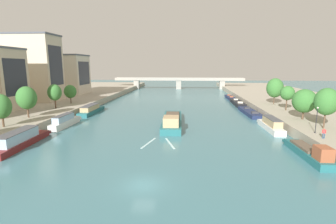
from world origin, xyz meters
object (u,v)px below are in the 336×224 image
(moored_boat_right_end, at_px, (230,97))
(bridge_far, at_px, (179,82))
(tree_left_distant, at_px, (27,98))
(tree_right_by_lamp, at_px, (327,102))
(moored_boat_left_gap_after, at_px, (91,110))
(person_on_quay, at_px, (324,133))
(moored_boat_left_far, at_px, (65,121))
(tree_left_far, at_px, (1,106))
(tree_right_third, at_px, (304,101))
(moored_boat_right_far, at_px, (237,103))
(tree_right_past_mid, at_px, (287,93))
(barge_midriver, at_px, (172,121))
(lamppost_right_bank, at_px, (317,119))
(moored_boat_right_second, at_px, (250,112))
(tree_left_by_lamp, at_px, (70,92))
(tree_left_second, at_px, (55,92))
(moored_boat_right_midway, at_px, (271,125))
(tree_right_distant, at_px, (275,88))
(moored_boat_left_near, at_px, (20,140))
(moored_boat_right_near, at_px, (309,152))

(moored_boat_right_end, relative_size, bridge_far, 0.17)
(tree_left_distant, xyz_separation_m, tree_right_by_lamp, (58.49, -4.95, 0.56))
(moored_boat_left_gap_after, bearing_deg, person_on_quay, -29.36)
(moored_boat_left_far, bearing_deg, moored_boat_right_end, 48.63)
(tree_left_far, relative_size, tree_right_third, 0.95)
(moored_boat_left_far, relative_size, moored_boat_right_far, 0.68)
(tree_right_past_mid, height_order, person_on_quay, tree_right_past_mid)
(tree_right_third, bearing_deg, barge_midriver, 178.41)
(moored_boat_right_end, distance_m, lamppost_right_bank, 57.80)
(moored_boat_right_second, xyz_separation_m, moored_boat_right_far, (-0.05, 16.69, 0.09))
(barge_midriver, distance_m, tree_left_by_lamp, 35.75)
(barge_midriver, xyz_separation_m, tree_left_second, (-31.12, 8.29, 5.11))
(moored_boat_right_far, bearing_deg, moored_boat_right_midway, -89.78)
(tree_left_by_lamp, xyz_separation_m, tree_right_past_mid, (59.19, -7.08, 0.81))
(moored_boat_right_end, xyz_separation_m, tree_right_third, (7.13, -46.62, 5.21))
(moored_boat_left_gap_after, distance_m, bridge_far, 77.06)
(lamppost_right_bank, relative_size, bridge_far, 0.06)
(moored_boat_right_midway, height_order, tree_right_distant, tree_right_distant)
(lamppost_right_bank, bearing_deg, person_on_quay, -95.56)
(moored_boat_right_midway, bearing_deg, person_on_quay, -72.01)
(tree_right_by_lamp, relative_size, tree_right_distant, 0.96)
(tree_left_distant, bearing_deg, tree_right_distant, 21.46)
(barge_midriver, bearing_deg, person_on_quay, -31.44)
(moored_boat_left_far, relative_size, tree_left_by_lamp, 2.03)
(barge_midriver, height_order, tree_right_third, tree_right_third)
(tree_left_far, xyz_separation_m, tree_left_distant, (-0.71, 8.28, 0.48))
(tree_right_by_lamp, height_order, bridge_far, tree_right_by_lamp)
(moored_boat_right_second, distance_m, moored_boat_right_far, 16.69)
(moored_boat_left_gap_after, relative_size, tree_left_second, 2.19)
(moored_boat_right_second, relative_size, person_on_quay, 9.39)
(moored_boat_right_midway, height_order, tree_left_second, tree_left_second)
(person_on_quay, bearing_deg, moored_boat_left_gap_after, 150.64)
(tree_left_distant, height_order, tree_left_by_lamp, tree_left_distant)
(moored_boat_left_near, height_order, tree_left_by_lamp, tree_left_by_lamp)
(moored_boat_right_midway, distance_m, person_on_quay, 12.70)
(person_on_quay, bearing_deg, tree_right_past_mid, 81.23)
(moored_boat_right_second, distance_m, tree_left_by_lamp, 51.74)
(tree_left_second, bearing_deg, moored_boat_right_near, -27.11)
(moored_boat_right_second, height_order, tree_right_third, tree_right_third)
(tree_left_second, relative_size, tree_right_past_mid, 1.03)
(tree_left_distant, relative_size, lamppost_right_bank, 1.53)
(moored_boat_right_near, bearing_deg, moored_boat_left_far, 160.90)
(moored_boat_left_gap_after, height_order, tree_left_distant, tree_left_distant)
(moored_boat_right_far, distance_m, tree_left_second, 56.26)
(barge_midriver, bearing_deg, tree_left_second, 165.09)
(tree_right_distant, height_order, person_on_quay, tree_right_distant)
(barge_midriver, distance_m, lamppost_right_bank, 27.37)
(tree_right_by_lamp, height_order, person_on_quay, tree_right_by_lamp)
(moored_boat_left_far, bearing_deg, person_on_quay, -13.92)
(moored_boat_right_second, relative_size, tree_right_past_mid, 2.50)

